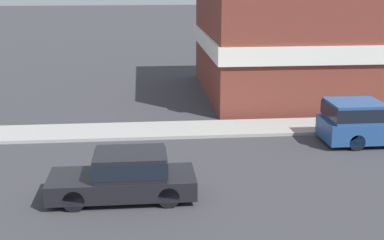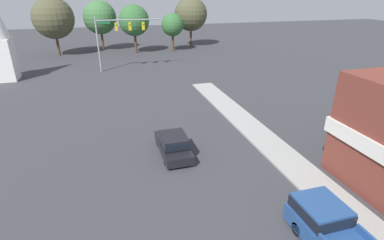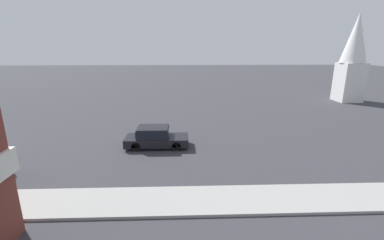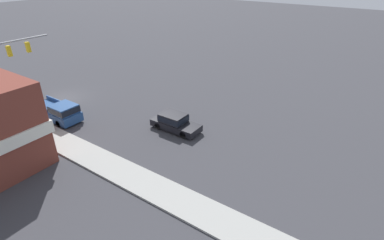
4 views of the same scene
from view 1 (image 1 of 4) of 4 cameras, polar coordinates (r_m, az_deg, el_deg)
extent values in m
cylinder|color=black|center=(16.45, -12.50, -8.41)|extent=(0.22, 0.66, 0.66)
cylinder|color=black|center=(17.93, -11.90, -6.32)|extent=(0.22, 0.66, 0.66)
cylinder|color=black|center=(16.33, -2.51, -8.22)|extent=(0.22, 0.66, 0.66)
cylinder|color=black|center=(17.82, -2.78, -6.12)|extent=(0.22, 0.66, 0.66)
cube|color=black|center=(17.01, -7.45, -6.76)|extent=(1.84, 4.56, 0.61)
cube|color=black|center=(16.76, -6.60, -4.63)|extent=(1.70, 2.19, 0.73)
cube|color=black|center=(16.76, -6.60, -4.63)|extent=(1.71, 2.28, 0.51)
cylinder|color=black|center=(22.31, 17.15, -2.31)|extent=(0.22, 0.66, 0.66)
cylinder|color=black|center=(23.93, 15.51, -0.98)|extent=(0.22, 0.66, 0.66)
cube|color=navy|center=(22.91, 16.97, 0.97)|extent=(1.94, 2.14, 0.75)
cube|color=black|center=(22.91, 16.97, 0.97)|extent=(1.96, 2.23, 0.53)
cube|color=brown|center=(31.77, 11.13, 8.54)|extent=(11.29, 10.54, 6.38)
cube|color=silver|center=(31.79, 11.12, 8.29)|extent=(11.59, 10.84, 0.90)
camera|label=2|loc=(21.38, 53.68, 19.42)|focal=28.00mm
camera|label=3|loc=(33.60, -10.30, 15.41)|focal=24.00mm
camera|label=4|loc=(38.03, -31.82, 23.20)|focal=28.00mm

